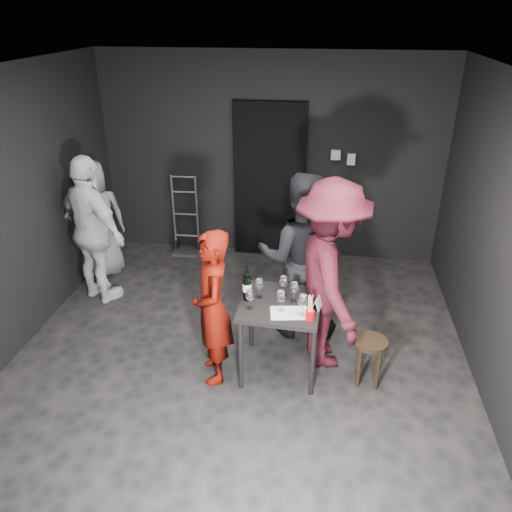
# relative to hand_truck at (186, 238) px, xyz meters

# --- Properties ---
(floor) EXTENTS (4.50, 5.00, 0.02)m
(floor) POSITION_rel_hand_truck_xyz_m (1.16, -2.32, -0.21)
(floor) COLOR black
(floor) RESTS_ON ground
(ceiling) EXTENTS (4.50, 5.00, 0.02)m
(ceiling) POSITION_rel_hand_truck_xyz_m (1.16, -2.32, 2.49)
(ceiling) COLOR silver
(ceiling) RESTS_ON ground
(wall_back) EXTENTS (4.50, 0.04, 2.70)m
(wall_back) POSITION_rel_hand_truck_xyz_m (1.16, 0.18, 1.14)
(wall_back) COLOR black
(wall_back) RESTS_ON ground
(wall_front) EXTENTS (4.50, 0.04, 2.70)m
(wall_front) POSITION_rel_hand_truck_xyz_m (1.16, -4.82, 1.14)
(wall_front) COLOR black
(wall_front) RESTS_ON ground
(wall_right) EXTENTS (0.04, 5.00, 2.70)m
(wall_right) POSITION_rel_hand_truck_xyz_m (3.41, -2.32, 1.14)
(wall_right) COLOR black
(wall_right) RESTS_ON ground
(doorway) EXTENTS (0.95, 0.10, 2.10)m
(doorway) POSITION_rel_hand_truck_xyz_m (1.16, 0.12, 0.84)
(doorway) COLOR black
(doorway) RESTS_ON ground
(wallbox_upper) EXTENTS (0.12, 0.06, 0.12)m
(wallbox_upper) POSITION_rel_hand_truck_xyz_m (2.01, 0.13, 1.24)
(wallbox_upper) COLOR #B7B7B2
(wallbox_upper) RESTS_ON wall_back
(wallbox_lower) EXTENTS (0.10, 0.06, 0.14)m
(wallbox_lower) POSITION_rel_hand_truck_xyz_m (2.21, 0.13, 1.19)
(wallbox_lower) COLOR #B7B7B2
(wallbox_lower) RESTS_ON wall_back
(hand_truck) EXTENTS (0.37, 0.32, 1.12)m
(hand_truck) POSITION_rel_hand_truck_xyz_m (0.00, 0.00, 0.00)
(hand_truck) COLOR #B2B2B7
(hand_truck) RESTS_ON floor
(tasting_table) EXTENTS (0.72, 0.72, 0.75)m
(tasting_table) POSITION_rel_hand_truck_xyz_m (1.57, -2.38, 0.44)
(tasting_table) COLOR black
(tasting_table) RESTS_ON floor
(stool) EXTENTS (0.31, 0.31, 0.47)m
(stool) POSITION_rel_hand_truck_xyz_m (2.40, -2.46, 0.16)
(stool) COLOR #332314
(stool) RESTS_ON floor
(server_red) EXTENTS (0.50, 0.62, 1.48)m
(server_red) POSITION_rel_hand_truck_xyz_m (0.97, -2.56, 0.53)
(server_red) COLOR #6D0E05
(server_red) RESTS_ON floor
(woman_black) EXTENTS (1.04, 0.61, 2.08)m
(woman_black) POSITION_rel_hand_truck_xyz_m (1.69, -1.70, 0.83)
(woman_black) COLOR black
(woman_black) RESTS_ON floor
(man_maroon) EXTENTS (1.09, 1.62, 2.29)m
(man_maroon) POSITION_rel_hand_truck_xyz_m (2.00, -2.16, 0.94)
(man_maroon) COLOR #40101B
(man_maroon) RESTS_ON floor
(bystander_cream) EXTENTS (1.32, 1.08, 2.04)m
(bystander_cream) POSITION_rel_hand_truck_xyz_m (-0.67, -1.38, 0.81)
(bystander_cream) COLOR white
(bystander_cream) RESTS_ON floor
(bystander_grey) EXTENTS (0.84, 0.80, 1.55)m
(bystander_grey) POSITION_rel_hand_truck_xyz_m (-0.92, -0.79, 0.56)
(bystander_grey) COLOR gray
(bystander_grey) RESTS_ON floor
(tasting_mat) EXTENTS (0.36, 0.27, 0.00)m
(tasting_mat) POSITION_rel_hand_truck_xyz_m (1.66, -2.55, 0.54)
(tasting_mat) COLOR white
(tasting_mat) RESTS_ON tasting_table
(wine_glass_a) EXTENTS (0.09, 0.09, 0.19)m
(wine_glass_a) POSITION_rel_hand_truck_xyz_m (1.31, -2.52, 0.64)
(wine_glass_a) COLOR white
(wine_glass_a) RESTS_ON tasting_table
(wine_glass_b) EXTENTS (0.10, 0.10, 0.21)m
(wine_glass_b) POSITION_rel_hand_truck_xyz_m (1.36, -2.32, 0.65)
(wine_glass_b) COLOR white
(wine_glass_b) RESTS_ON tasting_table
(wine_glass_c) EXTENTS (0.09, 0.09, 0.22)m
(wine_glass_c) POSITION_rel_hand_truck_xyz_m (1.58, -2.26, 0.65)
(wine_glass_c) COLOR white
(wine_glass_c) RESTS_ON tasting_table
(wine_glass_d) EXTENTS (0.11, 0.11, 0.22)m
(wine_glass_d) POSITION_rel_hand_truck_xyz_m (1.58, -2.52, 0.65)
(wine_glass_d) COLOR white
(wine_glass_d) RESTS_ON tasting_table
(wine_glass_e) EXTENTS (0.10, 0.10, 0.22)m
(wine_glass_e) POSITION_rel_hand_truck_xyz_m (1.77, -2.56, 0.65)
(wine_glass_e) COLOR white
(wine_glass_e) RESTS_ON tasting_table
(wine_glass_f) EXTENTS (0.10, 0.10, 0.21)m
(wine_glass_f) POSITION_rel_hand_truck_xyz_m (1.69, -2.35, 0.65)
(wine_glass_f) COLOR white
(wine_glass_f) RESTS_ON tasting_table
(wine_bottle) EXTENTS (0.08, 0.08, 0.33)m
(wine_bottle) POSITION_rel_hand_truck_xyz_m (1.26, -2.38, 0.67)
(wine_bottle) COLOR black
(wine_bottle) RESTS_ON tasting_table
(breadstick_cup) EXTENTS (0.08, 0.08, 0.25)m
(breadstick_cup) POSITION_rel_hand_truck_xyz_m (1.84, -2.62, 0.65)
(breadstick_cup) COLOR #C00312
(breadstick_cup) RESTS_ON tasting_table
(reserved_card) EXTENTS (0.11, 0.15, 0.10)m
(reserved_card) POSITION_rel_hand_truck_xyz_m (1.88, -2.43, 0.59)
(reserved_card) COLOR white
(reserved_card) RESTS_ON tasting_table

